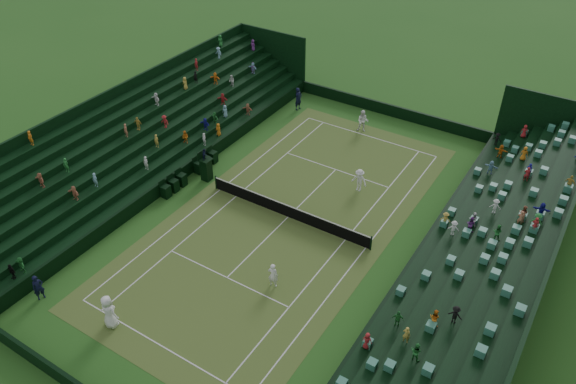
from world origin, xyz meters
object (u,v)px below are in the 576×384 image
umpire_chair (206,167)px  player_near_west (109,312)px  player_far_east (359,180)px  tennis_net (288,211)px  player_near_east (273,275)px  player_far_west (363,121)px

umpire_chair → player_near_west: bearing=-72.1°
umpire_chair → player_near_west: (4.14, -12.78, -0.05)m
player_far_east → tennis_net: bearing=-115.5°
tennis_net → umpire_chair: bearing=175.5°
player_near_east → player_far_east: (-0.04, 10.53, 0.03)m
tennis_net → player_near_west: size_ratio=5.78×
tennis_net → player_far_east: size_ratio=7.02×
player_near_east → player_far_east: bearing=-100.1°
umpire_chair → player_far_west: umpire_chair is taller
umpire_chair → player_far_west: 13.31m
tennis_net → player_far_west: bearing=93.9°
tennis_net → player_far_west: 12.37m
umpire_chair → player_far_east: umpire_chair is taller
player_far_west → player_far_east: player_far_west is taller
tennis_net → player_near_east: bearing=-65.4°
player_near_west → player_far_east: 18.09m
player_far_east → player_near_east: bearing=-89.1°
umpire_chair → player_far_east: size_ratio=1.50×
tennis_net → umpire_chair: umpire_chair is taller
player_far_east → player_near_west: bearing=-106.6°
umpire_chair → player_near_west: 13.44m
umpire_chair → tennis_net: bearing=-4.5°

